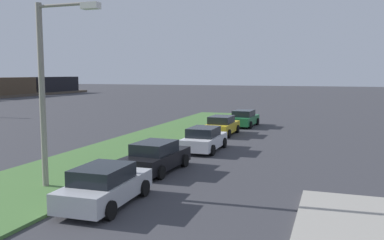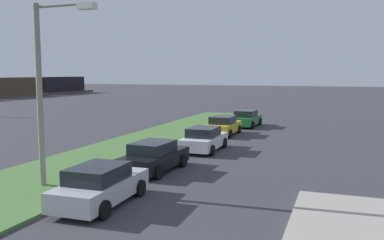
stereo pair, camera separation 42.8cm
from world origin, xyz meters
name	(u,v)px [view 1 (the left image)]	position (x,y,z in m)	size (l,w,h in m)	color
grass_median	(71,171)	(10.00, 7.92, 0.06)	(60.00, 6.00, 0.12)	#477238
parked_car_silver	(105,186)	(6.19, 3.76, 0.72)	(4.35, 2.11, 1.47)	#B2B5BA
parked_car_black	(156,157)	(11.51, 4.13, 0.72)	(4.39, 2.19, 1.47)	black
parked_car_white	(204,139)	(17.35, 3.53, 0.72)	(4.31, 2.03, 1.47)	silver
parked_car_yellow	(222,126)	(24.05, 4.21, 0.72)	(4.32, 2.06, 1.47)	gold
parked_car_green	(244,118)	(29.58, 3.63, 0.72)	(4.38, 2.18, 1.47)	#1E6B38
streetlight	(49,82)	(7.26, 6.86, 4.39)	(0.37, 2.87, 7.50)	gray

